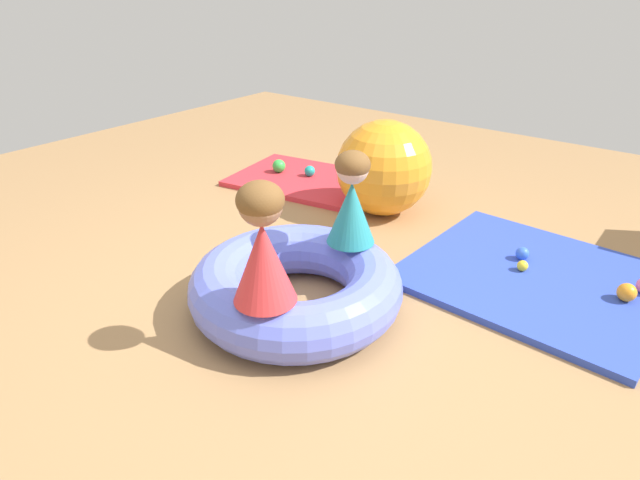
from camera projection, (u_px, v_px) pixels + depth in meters
name	position (u px, v px, depth m)	size (l,w,h in m)	color
ground_plane	(308.00, 321.00, 2.67)	(8.00, 8.00, 0.00)	#9E7549
gym_mat_near_left	(535.00, 277.00, 3.01)	(1.31, 1.19, 0.04)	#2D47B7
gym_mat_front	(307.00, 180.00, 4.40)	(1.17, 0.83, 0.04)	red
inflatable_cushion	(296.00, 286.00, 2.70)	(1.08, 1.08, 0.28)	#6070E5
child_in_red	(262.00, 245.00, 2.22)	(0.31, 0.31, 0.55)	red
child_in_teal	(352.00, 199.00, 2.73)	(0.36, 0.36, 0.50)	teal
play_ball_orange	(627.00, 292.00, 2.75)	(0.10, 0.10, 0.10)	orange
play_ball_red	(356.00, 175.00, 4.35)	(0.07, 0.07, 0.07)	red
play_ball_yellow	(523.00, 266.00, 3.03)	(0.06, 0.06, 0.06)	yellow
play_ball_green	(279.00, 166.00, 4.49)	(0.11, 0.11, 0.11)	green
play_ball_teal	(310.00, 171.00, 4.41)	(0.09, 0.09, 0.09)	teal
play_ball_blue	(522.00, 253.00, 3.14)	(0.08, 0.08, 0.08)	blue
exercise_ball_large	(384.00, 168.00, 3.72)	(0.67, 0.67, 0.67)	orange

